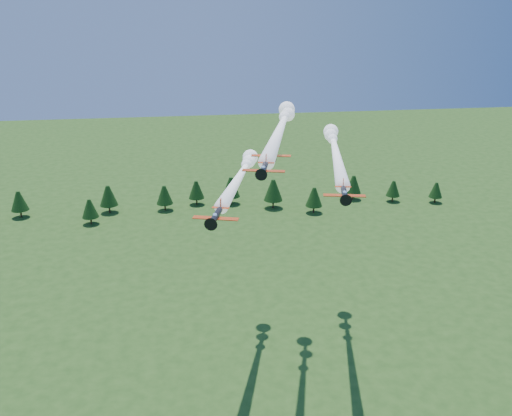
{
  "coord_description": "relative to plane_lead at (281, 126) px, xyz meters",
  "views": [
    {
      "loc": [
        -15.94,
        -91.64,
        74.38
      ],
      "look_at": [
        -2.41,
        0.0,
        40.59
      ],
      "focal_mm": 40.0,
      "sensor_mm": 36.0,
      "label": 1
    }
  ],
  "objects": [
    {
      "name": "plane_slot",
      "position": [
        -4.12,
        -12.27,
        -2.28
      ],
      "size": [
        7.23,
        7.94,
        2.52
      ],
      "rotation": [
        0.0,
        0.0,
        -0.2
      ],
      "color": "black",
      "rests_on": "ground"
    },
    {
      "name": "plane_lead",
      "position": [
        0.0,
        0.0,
        0.0
      ],
      "size": [
        18.57,
        53.12,
        3.7
      ],
      "rotation": [
        0.0,
        0.0,
        -0.27
      ],
      "color": "black",
      "rests_on": "ground"
    },
    {
      "name": "treeline",
      "position": [
        -2.91,
        92.36,
        -44.47
      ],
      "size": [
        162.13,
        21.66,
        11.17
      ],
      "color": "#382314",
      "rests_on": "ground"
    },
    {
      "name": "plane_right",
      "position": [
        13.56,
        7.4,
        -7.06
      ],
      "size": [
        16.52,
        53.6,
        3.7
      ],
      "rotation": [
        0.0,
        0.0,
        -0.23
      ],
      "color": "black",
      "rests_on": "ground"
    },
    {
      "name": "plane_left",
      "position": [
        -7.28,
        7.13,
        -11.69
      ],
      "size": [
        17.74,
        45.01,
        3.7
      ],
      "rotation": [
        0.0,
        0.0,
        -0.29
      ],
      "color": "black",
      "rests_on": "ground"
    },
    {
      "name": "ground",
      "position": [
        -5.44,
        -18.74,
        -50.78
      ],
      "size": [
        600.0,
        600.0,
        0.0
      ],
      "primitive_type": "plane",
      "color": "#284D18",
      "rests_on": "ground"
    }
  ]
}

